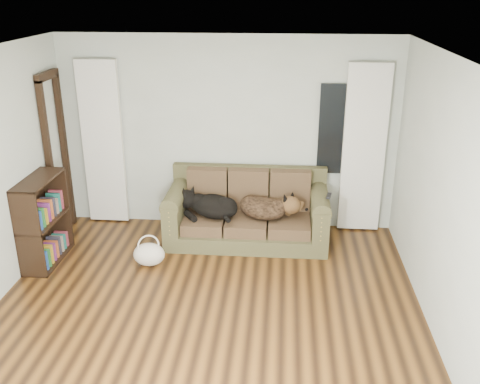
# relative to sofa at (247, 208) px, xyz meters

# --- Properties ---
(floor) EXTENTS (5.00, 5.00, 0.00)m
(floor) POSITION_rel_sofa_xyz_m (-0.30, -1.98, -0.45)
(floor) COLOR black
(floor) RESTS_ON ground
(ceiling) EXTENTS (5.00, 5.00, 0.00)m
(ceiling) POSITION_rel_sofa_xyz_m (-0.30, -1.98, 2.15)
(ceiling) COLOR white
(ceiling) RESTS_ON ground
(wall_back) EXTENTS (4.50, 0.04, 2.60)m
(wall_back) POSITION_rel_sofa_xyz_m (-0.30, 0.52, 0.85)
(wall_back) COLOR beige
(wall_back) RESTS_ON ground
(wall_right) EXTENTS (0.04, 5.00, 2.60)m
(wall_right) POSITION_rel_sofa_xyz_m (1.95, -1.98, 0.85)
(wall_right) COLOR beige
(wall_right) RESTS_ON ground
(curtain_left) EXTENTS (0.55, 0.08, 2.25)m
(curtain_left) POSITION_rel_sofa_xyz_m (-2.00, 0.44, 0.70)
(curtain_left) COLOR white
(curtain_left) RESTS_ON ground
(curtain_right) EXTENTS (0.55, 0.08, 2.25)m
(curtain_right) POSITION_rel_sofa_xyz_m (1.50, 0.44, 0.70)
(curtain_right) COLOR white
(curtain_right) RESTS_ON ground
(window_pane) EXTENTS (0.50, 0.03, 1.20)m
(window_pane) POSITION_rel_sofa_xyz_m (1.15, 0.50, 0.95)
(window_pane) COLOR black
(window_pane) RESTS_ON wall_back
(door_casing) EXTENTS (0.07, 0.60, 2.10)m
(door_casing) POSITION_rel_sofa_xyz_m (-2.50, 0.07, 0.60)
(door_casing) COLOR black
(door_casing) RESTS_ON ground
(sofa) EXTENTS (2.07, 0.90, 0.85)m
(sofa) POSITION_rel_sofa_xyz_m (0.00, 0.00, 0.00)
(sofa) COLOR #4E4C35
(sofa) RESTS_ON floor
(dog_black_lab) EXTENTS (0.82, 0.75, 0.29)m
(dog_black_lab) POSITION_rel_sofa_xyz_m (-0.47, -0.04, 0.03)
(dog_black_lab) COLOR black
(dog_black_lab) RESTS_ON sofa
(dog_shepherd) EXTENTS (0.80, 0.72, 0.29)m
(dog_shepherd) POSITION_rel_sofa_xyz_m (0.25, -0.03, 0.04)
(dog_shepherd) COLOR black
(dog_shepherd) RESTS_ON sofa
(tv_remote) EXTENTS (0.08, 0.18, 0.02)m
(tv_remote) POSITION_rel_sofa_xyz_m (1.03, -0.17, 0.28)
(tv_remote) COLOR black
(tv_remote) RESTS_ON sofa
(tote_bag) EXTENTS (0.40, 0.32, 0.28)m
(tote_bag) POSITION_rel_sofa_xyz_m (-1.13, -0.78, -0.29)
(tote_bag) COLOR beige
(tote_bag) RESTS_ON floor
(bookshelf) EXTENTS (0.36, 0.87, 1.07)m
(bookshelf) POSITION_rel_sofa_xyz_m (-2.39, -0.77, 0.05)
(bookshelf) COLOR black
(bookshelf) RESTS_ON floor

